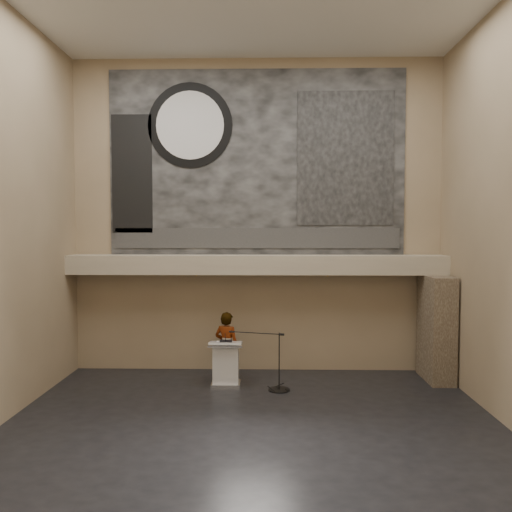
{
  "coord_description": "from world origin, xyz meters",
  "views": [
    {
      "loc": [
        0.27,
        -9.67,
        3.87
      ],
      "look_at": [
        0.0,
        3.2,
        3.2
      ],
      "focal_mm": 35.0,
      "sensor_mm": 36.0,
      "label": 1
    }
  ],
  "objects": [
    {
      "name": "papers",
      "position": [
        -0.87,
        2.51,
        1.1
      ],
      "size": [
        0.21,
        0.29,
        0.0
      ],
      "primitive_type": "cube",
      "rotation": [
        0.0,
        0.0,
        -0.03
      ],
      "color": "silver",
      "rests_on": "lectern"
    },
    {
      "name": "binder",
      "position": [
        -0.73,
        2.51,
        1.12
      ],
      "size": [
        0.32,
        0.26,
        0.04
      ],
      "primitive_type": "cube",
      "rotation": [
        0.0,
        0.0,
        0.06
      ],
      "color": "black",
      "rests_on": "lectern"
    },
    {
      "name": "soffit",
      "position": [
        0.0,
        3.6,
        2.95
      ],
      "size": [
        10.0,
        0.8,
        0.5
      ],
      "primitive_type": "cube",
      "color": "#9E917A",
      "rests_on": "wall_back"
    },
    {
      "name": "banner_clock_rim",
      "position": [
        -1.8,
        3.93,
        6.7
      ],
      "size": [
        2.3,
        0.02,
        2.3
      ],
      "primitive_type": "cylinder",
      "rotation": [
        1.57,
        0.0,
        0.0
      ],
      "color": "black",
      "rests_on": "banner"
    },
    {
      "name": "banner_brick_print",
      "position": [
        -3.4,
        3.93,
        5.4
      ],
      "size": [
        1.1,
        0.02,
        3.2
      ],
      "primitive_type": "cube",
      "color": "black",
      "rests_on": "banner"
    },
    {
      "name": "mic_stand",
      "position": [
        0.54,
        2.22,
        0.21
      ],
      "size": [
        1.49,
        0.57,
        1.41
      ],
      "rotation": [
        0.0,
        0.0,
        -0.24
      ],
      "color": "black",
      "rests_on": "floor"
    },
    {
      "name": "banner_building_print",
      "position": [
        2.4,
        3.93,
        5.8
      ],
      "size": [
        2.6,
        0.02,
        3.6
      ],
      "primitive_type": "cube",
      "color": "black",
      "rests_on": "banner"
    },
    {
      "name": "lectern",
      "position": [
        -0.74,
        2.56,
        0.55
      ],
      "size": [
        0.81,
        0.58,
        1.14
      ],
      "rotation": [
        0.0,
        0.0,
        -0.0
      ],
      "color": "silver",
      "rests_on": "floor"
    },
    {
      "name": "banner_clock_face",
      "position": [
        -1.8,
        3.91,
        6.7
      ],
      "size": [
        1.84,
        0.02,
        1.84
      ],
      "primitive_type": "cylinder",
      "rotation": [
        1.57,
        0.0,
        0.0
      ],
      "color": "silver",
      "rests_on": "banner"
    },
    {
      "name": "stone_pier",
      "position": [
        4.65,
        3.15,
        1.35
      ],
      "size": [
        0.6,
        1.4,
        2.7
      ],
      "primitive_type": "cube",
      "color": "#46392B",
      "rests_on": "floor"
    },
    {
      "name": "wall_front",
      "position": [
        0.0,
        -4.0,
        4.25
      ],
      "size": [
        10.0,
        0.02,
        8.5
      ],
      "primitive_type": "cube",
      "color": "#837053",
      "rests_on": "floor"
    },
    {
      "name": "banner_text_strip",
      "position": [
        0.0,
        3.93,
        3.65
      ],
      "size": [
        7.76,
        0.02,
        0.55
      ],
      "primitive_type": "cube",
      "color": "#2B2B2B",
      "rests_on": "banner"
    },
    {
      "name": "speaker_person",
      "position": [
        -0.74,
        2.93,
        0.89
      ],
      "size": [
        0.76,
        0.63,
        1.78
      ],
      "primitive_type": "imported",
      "rotation": [
        0.0,
        0.0,
        2.77
      ],
      "color": "white",
      "rests_on": "floor"
    },
    {
      "name": "wall_back",
      "position": [
        0.0,
        4.0,
        4.25
      ],
      "size": [
        10.0,
        0.02,
        8.5
      ],
      "primitive_type": "cube",
      "color": "#837053",
      "rests_on": "floor"
    },
    {
      "name": "banner",
      "position": [
        0.0,
        3.97,
        5.7
      ],
      "size": [
        8.0,
        0.05,
        5.0
      ],
      "primitive_type": "cube",
      "color": "black",
      "rests_on": "wall_back"
    },
    {
      "name": "sprinkler_left",
      "position": [
        -1.6,
        3.55,
        2.67
      ],
      "size": [
        0.04,
        0.04,
        0.06
      ],
      "primitive_type": "cylinder",
      "color": "#B2893D",
      "rests_on": "soffit"
    },
    {
      "name": "sprinkler_right",
      "position": [
        1.9,
        3.55,
        2.67
      ],
      "size": [
        0.04,
        0.04,
        0.06
      ],
      "primitive_type": "cylinder",
      "color": "#B2893D",
      "rests_on": "soffit"
    },
    {
      "name": "floor",
      "position": [
        0.0,
        0.0,
        0.0
      ],
      "size": [
        10.0,
        10.0,
        0.0
      ],
      "primitive_type": "plane",
      "color": "black",
      "rests_on": "ground"
    }
  ]
}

